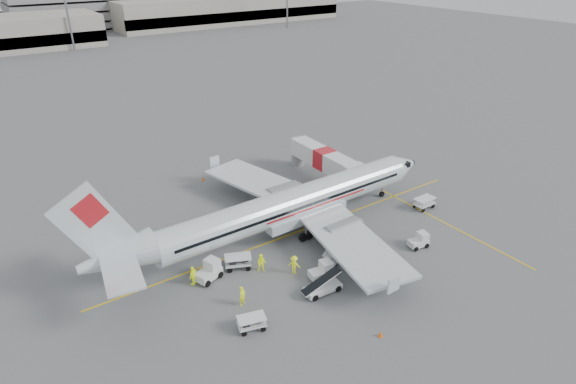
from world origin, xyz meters
name	(u,v)px	position (x,y,z in m)	size (l,w,h in m)	color
ground	(299,231)	(0.00, 0.00, 0.00)	(360.00, 360.00, 0.00)	#56595B
stripe_lead	(299,231)	(0.00, 0.00, 0.01)	(44.00, 0.20, 0.01)	yellow
stripe_cross	(448,224)	(14.00, -8.00, 0.01)	(0.20, 20.00, 0.01)	yellow
terminal_east	(228,9)	(70.00, 145.00, 5.00)	(90.00, 26.00, 10.00)	gray
parking_garage	(100,7)	(25.00, 160.00, 7.00)	(62.00, 24.00, 14.00)	slate
treeline	(21,19)	(0.00, 175.00, 3.00)	(300.00, 3.00, 6.00)	black
mast_center	(67,10)	(5.00, 118.00, 11.00)	(3.20, 1.20, 22.00)	slate
aircraft	(293,184)	(-0.42, 0.58, 5.39)	(39.10, 30.65, 10.78)	silver
jet_bridge	(324,165)	(9.98, 8.33, 2.04)	(2.92, 15.57, 4.09)	silver
belt_loader	(323,281)	(-4.14, -9.21, 1.19)	(4.39, 1.65, 2.38)	silver
tug_fore	(418,240)	(8.02, -9.08, 0.76)	(1.96, 1.12, 1.52)	silver
tug_mid	(321,271)	(-3.05, -7.63, 0.83)	(2.16, 1.24, 1.67)	silver
tug_aft	(208,271)	(-11.41, -2.00, 0.92)	(2.37, 1.36, 1.83)	silver
cart_loaded_a	(238,262)	(-8.38, -2.00, 0.63)	(2.43, 1.44, 1.27)	silver
cart_loaded_b	(252,323)	(-11.48, -9.63, 0.57)	(2.19, 1.30, 1.14)	silver
cart_empty_a	(333,256)	(-0.55, -6.18, 0.61)	(2.33, 1.38, 1.22)	silver
cart_empty_b	(424,203)	(14.72, -4.00, 0.63)	(2.43, 1.44, 1.27)	silver
cone_nose	(392,177)	(17.27, 3.52, 0.35)	(0.43, 0.43, 0.70)	orange
cone_port	(203,178)	(-2.81, 16.98, 0.29)	(0.35, 0.35, 0.57)	orange
cone_stbd	(381,334)	(-3.82, -15.94, 0.28)	(0.34, 0.34, 0.56)	orange
crew_a	(242,296)	(-10.64, -6.74, 0.91)	(0.66, 0.44, 1.82)	#E8FD17
crew_b	(262,263)	(-6.87, -3.67, 0.90)	(0.87, 0.68, 1.79)	#E8FD17
crew_c	(294,265)	(-4.58, -5.58, 0.90)	(1.16, 0.67, 1.80)	#E8FD17
crew_d	(193,275)	(-12.80, -1.88, 0.92)	(1.08, 0.45, 1.84)	#E8FD17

